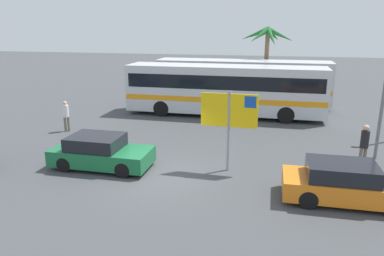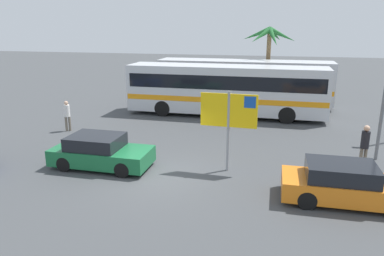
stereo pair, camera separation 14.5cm
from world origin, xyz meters
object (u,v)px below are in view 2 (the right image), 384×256
bus_rear_coach (243,80)px  car_orange (346,184)px  car_green (100,152)px  bus_front_coach (226,88)px  pedestrian_by_bus (67,113)px  ferry_sign (230,114)px  pedestrian_crossing_lot (365,143)px

bus_rear_coach → car_orange: 15.64m
bus_rear_coach → car_green: (-4.29, -13.84, -1.15)m
bus_front_coach → bus_rear_coach: same height
bus_front_coach → car_orange: 12.37m
bus_front_coach → pedestrian_by_bus: bearing=-144.3°
ferry_sign → pedestrian_by_bus: 10.09m
pedestrian_crossing_lot → pedestrian_by_bus: 14.71m
bus_rear_coach → bus_front_coach: bearing=-100.6°
car_orange → pedestrian_crossing_lot: size_ratio=2.29×
car_orange → bus_rear_coach: bearing=107.4°
bus_rear_coach → pedestrian_by_bus: size_ratio=7.41×
car_green → pedestrian_by_bus: bearing=134.1°
bus_front_coach → pedestrian_crossing_lot: size_ratio=6.81×
ferry_sign → bus_front_coach: bearing=101.6°
car_orange → pedestrian_crossing_lot: 3.46m
bus_rear_coach → ferry_sign: size_ratio=3.87×
bus_rear_coach → pedestrian_crossing_lot: 13.07m
bus_front_coach → car_green: bus_front_coach is taller
ferry_sign → pedestrian_by_bus: bearing=161.2°
pedestrian_by_bus → ferry_sign: bearing=30.4°
ferry_sign → car_orange: size_ratio=0.77×
bus_rear_coach → car_orange: size_ratio=2.97×
ferry_sign → car_orange: (4.07, -1.81, -1.69)m
pedestrian_crossing_lot → bus_rear_coach: bearing=10.2°
car_orange → car_green: same height
bus_rear_coach → pedestrian_by_bus: bus_rear_coach is taller
ferry_sign → car_green: bearing=-168.6°
ferry_sign → car_green: 5.45m
bus_rear_coach → car_orange: bearing=-71.7°
bus_front_coach → bus_rear_coach: bearing=79.4°
car_green → pedestrian_crossing_lot: 10.58m
bus_front_coach → bus_rear_coach: size_ratio=1.00×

